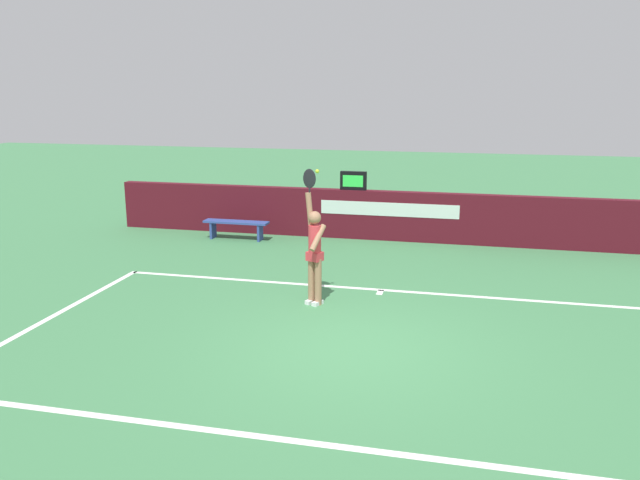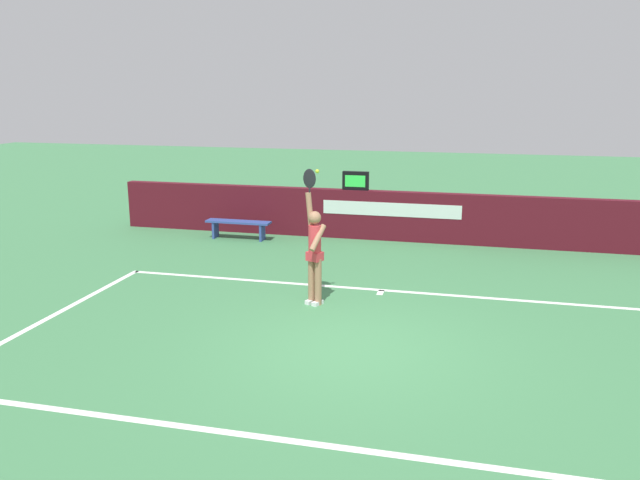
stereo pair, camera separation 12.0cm
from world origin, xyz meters
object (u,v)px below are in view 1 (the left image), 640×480
object	(u,v)px
speed_display	(353,181)
tennis_player	(314,249)
tennis_ball	(317,171)
courtside_bench_near	(236,225)

from	to	relation	value
speed_display	tennis_player	size ratio (longest dim) A/B	0.27
speed_display	tennis_player	distance (m)	5.30
tennis_ball	tennis_player	bearing A→B (deg)	-168.97
tennis_ball	speed_display	bearing A→B (deg)	93.46
tennis_player	courtside_bench_near	world-z (taller)	tennis_player
courtside_bench_near	tennis_ball	bearing A→B (deg)	-54.01
speed_display	courtside_bench_near	bearing A→B (deg)	-163.58
tennis_player	speed_display	bearing A→B (deg)	92.91
tennis_player	courtside_bench_near	distance (m)	5.47
speed_display	tennis_ball	bearing A→B (deg)	-86.54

